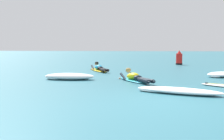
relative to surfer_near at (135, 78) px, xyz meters
The scene contains 7 objects.
ground_plane 6.19m from the surfer_near, 82.02° to the left, with size 120.00×120.00×0.00m, color #2D6B7A.
surfer_near is the anchor object (origin of this frame).
surfer_far 4.65m from the surfer_near, 118.41° to the left, with size 1.62×2.58×0.55m.
whitewater_front 2.88m from the surfer_near, 60.28° to the right, with size 2.55×1.33×0.18m.
whitewater_mid_left 4.35m from the surfer_near, 28.48° to the left, with size 1.78×1.52×0.24m.
whitewater_far_band 2.70m from the surfer_near, behind, with size 2.09×0.88×0.27m.
channel_marker_buoy 10.27m from the surfer_near, 74.73° to the left, with size 0.49×0.49×1.07m.
Camera 1 is at (-0.24, -6.36, 1.36)m, focal length 42.33 mm.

